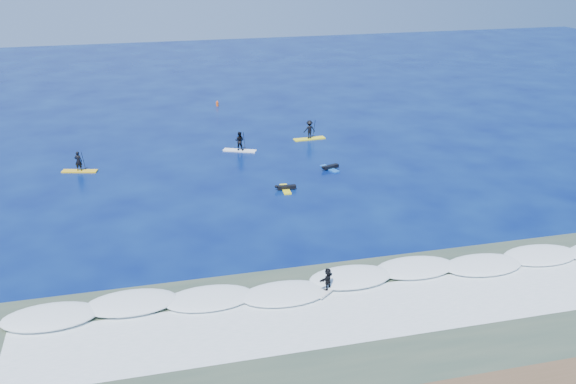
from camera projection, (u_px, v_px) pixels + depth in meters
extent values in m
plane|color=#030C45|center=(290.00, 214.00, 44.55)|extent=(160.00, 160.00, 0.00)
cube|color=#314335|center=(360.00, 324.00, 31.96)|extent=(90.00, 13.00, 0.01)
cube|color=white|center=(335.00, 285.00, 35.56)|extent=(40.00, 6.00, 0.30)
cube|color=silver|center=(353.00, 314.00, 32.86)|extent=(34.00, 5.00, 0.02)
cube|color=yellow|center=(80.00, 171.00, 52.46)|extent=(2.93, 1.41, 0.09)
imported|color=black|center=(78.00, 161.00, 52.14)|extent=(0.68, 0.53, 1.64)
cylinder|color=black|center=(84.00, 162.00, 52.16)|extent=(0.21, 0.64, 1.91)
cube|color=black|center=(85.00, 172.00, 52.49)|extent=(0.11, 0.03, 0.28)
cube|color=white|center=(240.00, 150.00, 57.44)|extent=(3.01, 1.90, 0.10)
imported|color=black|center=(239.00, 141.00, 57.11)|extent=(1.02, 0.93, 1.71)
cylinder|color=black|center=(244.00, 142.00, 57.06)|extent=(0.32, 0.64, 1.99)
cube|color=black|center=(245.00, 152.00, 57.41)|extent=(0.12, 0.03, 0.30)
cube|color=yellow|center=(309.00, 139.00, 60.74)|extent=(3.06, 0.96, 0.10)
imported|color=black|center=(309.00, 129.00, 60.39)|extent=(1.16, 0.72, 1.73)
cylinder|color=black|center=(314.00, 130.00, 60.55)|extent=(0.09, 0.70, 2.02)
cube|color=black|center=(314.00, 139.00, 60.91)|extent=(0.12, 0.03, 0.30)
cube|color=yellow|center=(285.00, 189.00, 48.75)|extent=(0.66, 2.09, 0.10)
cube|color=black|center=(287.00, 187.00, 48.71)|extent=(1.45, 0.45, 0.24)
sphere|color=black|center=(276.00, 187.00, 48.53)|extent=(0.24, 0.24, 0.24)
cube|color=blue|center=(330.00, 169.00, 53.00)|extent=(1.19, 2.13, 0.10)
cube|color=black|center=(331.00, 167.00, 52.98)|extent=(1.47, 0.81, 0.24)
sphere|color=black|center=(323.00, 167.00, 52.54)|extent=(0.24, 0.24, 0.24)
cube|color=silver|center=(327.00, 290.00, 34.70)|extent=(1.74, 1.58, 0.10)
imported|color=black|center=(328.00, 279.00, 34.45)|extent=(1.12, 1.02, 1.24)
cylinder|color=#DC4E13|center=(217.00, 104.00, 72.30)|extent=(0.29, 0.29, 0.47)
cone|color=#DC4E13|center=(217.00, 101.00, 72.16)|extent=(0.21, 0.21, 0.23)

